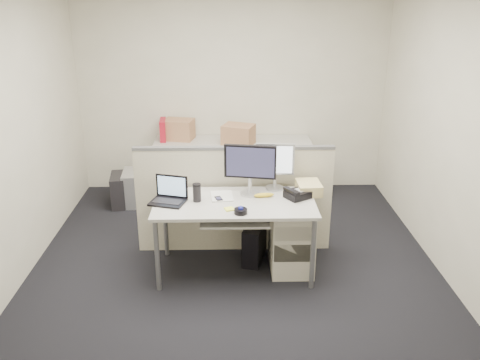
{
  "coord_description": "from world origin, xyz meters",
  "views": [
    {
      "loc": [
        -0.05,
        -4.34,
        2.61
      ],
      "look_at": [
        0.05,
        0.15,
        0.89
      ],
      "focal_mm": 38.0,
      "sensor_mm": 36.0,
      "label": 1
    }
  ],
  "objects_px": {
    "desk_phone": "(298,194)",
    "monitor_main": "(250,170)",
    "laptop": "(167,191)",
    "desk": "(235,208)"
  },
  "relations": [
    {
      "from": "desk",
      "to": "desk_phone",
      "type": "relative_size",
      "value": 6.84
    },
    {
      "from": "laptop",
      "to": "monitor_main",
      "type": "bearing_deg",
      "value": 30.79
    },
    {
      "from": "desk_phone",
      "to": "monitor_main",
      "type": "bearing_deg",
      "value": 135.44
    },
    {
      "from": "laptop",
      "to": "desk_phone",
      "type": "bearing_deg",
      "value": 20.92
    },
    {
      "from": "laptop",
      "to": "desk_phone",
      "type": "xyz_separation_m",
      "value": [
        1.22,
        0.1,
        -0.08
      ]
    },
    {
      "from": "monitor_main",
      "to": "desk_phone",
      "type": "relative_size",
      "value": 2.25
    },
    {
      "from": "desk",
      "to": "desk_phone",
      "type": "distance_m",
      "value": 0.61
    },
    {
      "from": "laptop",
      "to": "desk_phone",
      "type": "height_order",
      "value": "laptop"
    },
    {
      "from": "monitor_main",
      "to": "laptop",
      "type": "height_order",
      "value": "monitor_main"
    },
    {
      "from": "monitor_main",
      "to": "laptop",
      "type": "bearing_deg",
      "value": -155.23
    }
  ]
}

